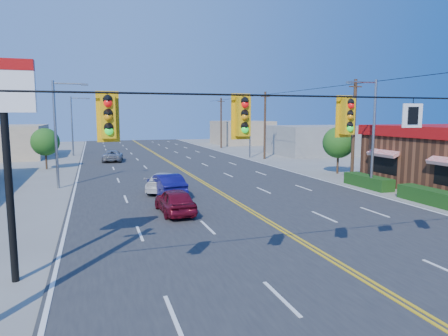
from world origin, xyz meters
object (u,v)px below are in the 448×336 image
object	(u,v)px
signal_span	(377,134)
pizza_hut_sign	(5,124)
car_blue	(166,185)
car_magenta	(175,202)
car_silver	(113,156)
car_white	(165,183)

from	to	relation	value
signal_span	pizza_hut_sign	world-z (taller)	signal_span
car_blue	signal_span	bearing A→B (deg)	96.04
pizza_hut_sign	car_blue	bearing A→B (deg)	59.68
signal_span	car_magenta	size ratio (longest dim) A/B	5.84
signal_span	pizza_hut_sign	size ratio (longest dim) A/B	3.55
car_blue	car_silver	size ratio (longest dim) A/B	0.96
pizza_hut_sign	car_magenta	bearing A→B (deg)	46.88
car_silver	car_magenta	bearing A→B (deg)	100.86
car_magenta	car_silver	size ratio (longest dim) A/B	0.88
car_blue	car_white	distance (m)	1.59
car_white	car_silver	distance (m)	20.97
car_blue	pizza_hut_sign	bearing A→B (deg)	53.12
pizza_hut_sign	car_silver	distance (m)	35.36
signal_span	car_magenta	bearing A→B (deg)	109.89
signal_span	car_white	bearing A→B (deg)	101.08
car_magenta	car_white	distance (m)	6.69
pizza_hut_sign	car_white	size ratio (longest dim) A/B	1.47
pizza_hut_sign	car_blue	size ratio (longest dim) A/B	1.50
car_blue	car_white	xyz separation A→B (m)	(0.15, 1.58, -0.07)
signal_span	car_silver	xyz separation A→B (m)	(-6.11, 38.74, -4.23)
signal_span	car_white	distance (m)	18.75
car_white	pizza_hut_sign	bearing A→B (deg)	85.96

